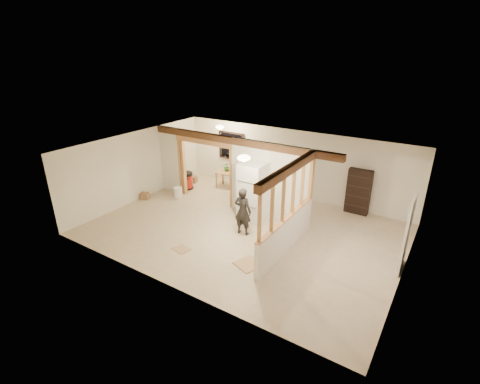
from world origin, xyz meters
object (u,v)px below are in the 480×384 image
Objects in this scene: refrigerator at (253,192)px; shop_vac at (187,180)px; work_table at (229,180)px; bookshelf at (358,192)px; woman at (243,211)px.

refrigerator is 3.71m from shop_vac.
work_table is 1.52× the size of shop_vac.
shop_vac is 6.42m from bookshelf.
shop_vac is 0.44× the size of bookshelf.
refrigerator is 2.79× the size of shop_vac.
work_table is at bearing 34.54° from shop_vac.
woman is at bearing -57.62° from work_table.
shop_vac is (-3.55, 0.87, -0.61)m from refrigerator.
woman reaches higher than work_table.
woman is at bearing -26.02° from shop_vac.
bookshelf reaches higher than shop_vac.
work_table is at bearing 139.76° from refrigerator.
bookshelf reaches higher than woman.
work_table is at bearing -54.25° from woman.
refrigerator reaches higher than woman.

